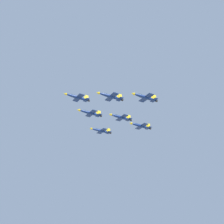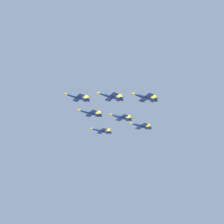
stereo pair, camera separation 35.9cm
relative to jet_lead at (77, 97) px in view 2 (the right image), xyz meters
The scene contains 7 objects.
jet_lead is the anchor object (origin of this frame).
jet_left_wingman 20.33m from the jet_lead, 138.02° to the right, with size 11.31×18.15×3.82m.
jet_right_wingman 20.30m from the jet_lead, 57.29° to the right, with size 11.29×18.20×3.83m.
jet_left_outer 40.75m from the jet_lead, 138.02° to the right, with size 11.29×18.13×3.82m.
jet_right_outer 40.90m from the jet_lead, 57.29° to the right, with size 10.76×17.24×3.63m.
jet_slot_rear 31.43m from the jet_lead, 97.66° to the right, with size 10.66×17.21×3.62m.
jet_trailing 47.07m from the jet_lead, 97.66° to the right, with size 10.88×17.58×3.69m.
Camera 2 is at (-111.61, 98.20, 2.95)m, focal length 50.06 mm.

